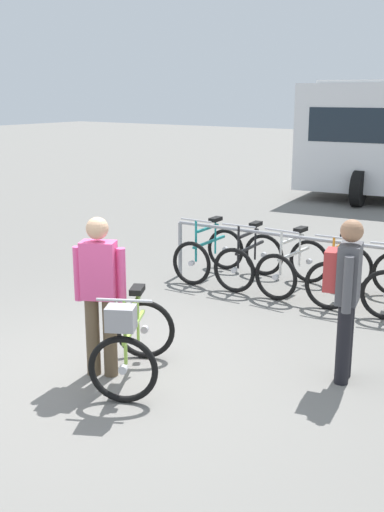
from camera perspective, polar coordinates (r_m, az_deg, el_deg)
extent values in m
plane|color=slate|center=(6.65, -7.33, -10.47)|extent=(80.00, 80.00, 0.00)
cylinder|color=#99999E|center=(9.85, -1.07, 0.64)|extent=(0.06, 0.06, 0.85)
cylinder|color=#99999E|center=(8.76, 11.54, 1.43)|extent=(4.55, 0.31, 0.05)
torus|color=black|center=(10.23, 3.03, 0.61)|extent=(0.66, 0.12, 0.66)
cylinder|color=#B7B7BC|center=(10.23, 3.03, 0.61)|extent=(0.08, 0.07, 0.08)
torus|color=black|center=(9.39, -0.04, -0.66)|extent=(0.66, 0.12, 0.66)
cylinder|color=#B7B7BC|center=(9.39, -0.04, -0.66)|extent=(0.08, 0.07, 0.08)
cube|color=teal|center=(9.75, 1.57, 1.28)|extent=(0.07, 0.92, 0.04)
cube|color=teal|center=(9.66, 1.43, 2.52)|extent=(0.06, 0.61, 0.04)
cylinder|color=teal|center=(9.89, 2.12, 1.77)|extent=(0.03, 0.03, 0.55)
cube|color=black|center=(9.84, 2.14, 3.33)|extent=(0.13, 0.24, 0.06)
cylinder|color=teal|center=(9.41, 0.36, 1.36)|extent=(0.03, 0.03, 0.63)
cylinder|color=#B7B7BC|center=(9.34, 0.36, 3.24)|extent=(0.52, 0.05, 0.03)
torus|color=black|center=(9.94, 6.49, 0.11)|extent=(0.66, 0.12, 0.66)
cylinder|color=#B7B7BC|center=(9.94, 6.49, 0.11)|extent=(0.08, 0.07, 0.08)
torus|color=black|center=(9.05, 3.82, -1.29)|extent=(0.66, 0.12, 0.66)
cylinder|color=#B7B7BC|center=(9.05, 3.82, -1.29)|extent=(0.08, 0.07, 0.08)
cube|color=black|center=(9.43, 5.25, 0.76)|extent=(0.10, 0.92, 0.04)
cube|color=black|center=(9.34, 5.15, 2.04)|extent=(0.08, 0.61, 0.04)
cylinder|color=black|center=(9.58, 5.73, 1.28)|extent=(0.03, 0.03, 0.55)
cube|color=black|center=(9.52, 5.78, 2.89)|extent=(0.14, 0.25, 0.06)
cylinder|color=black|center=(9.07, 4.20, 0.81)|extent=(0.03, 0.03, 0.63)
cylinder|color=#B7B7BC|center=(9.00, 4.24, 2.76)|extent=(0.52, 0.07, 0.03)
torus|color=black|center=(9.65, 10.52, -0.49)|extent=(0.66, 0.08, 0.66)
cylinder|color=#B7B7BC|center=(9.65, 10.52, -0.49)|extent=(0.08, 0.06, 0.08)
torus|color=black|center=(8.78, 7.57, -1.89)|extent=(0.66, 0.08, 0.66)
cylinder|color=#B7B7BC|center=(8.78, 7.57, -1.89)|extent=(0.08, 0.06, 0.08)
cube|color=silver|center=(9.15, 9.17, 0.20)|extent=(0.06, 0.92, 0.04)
cube|color=silver|center=(9.06, 9.08, 1.52)|extent=(0.05, 0.61, 0.04)
cylinder|color=silver|center=(9.30, 9.71, 0.73)|extent=(0.03, 0.03, 0.55)
cube|color=black|center=(9.24, 9.78, 2.38)|extent=(0.13, 0.24, 0.06)
cylinder|color=silver|center=(8.80, 8.02, 0.26)|extent=(0.03, 0.03, 0.63)
cylinder|color=#B7B7BC|center=(8.72, 8.10, 2.27)|extent=(0.52, 0.04, 0.03)
torus|color=black|center=(9.45, 14.14, -1.01)|extent=(0.66, 0.13, 0.66)
cylinder|color=#B7B7BC|center=(9.45, 14.14, -1.01)|extent=(0.08, 0.07, 0.08)
torus|color=black|center=(8.51, 12.22, -2.63)|extent=(0.66, 0.13, 0.66)
cylinder|color=#B7B7BC|center=(8.51, 12.22, -2.63)|extent=(0.08, 0.07, 0.08)
cube|color=orange|center=(8.92, 13.32, -0.39)|extent=(0.12, 0.92, 0.04)
cube|color=orange|center=(8.82, 13.31, 0.95)|extent=(0.09, 0.61, 0.04)
cylinder|color=orange|center=(9.08, 13.68, 0.17)|extent=(0.03, 0.03, 0.55)
cube|color=black|center=(9.01, 13.78, 1.87)|extent=(0.14, 0.25, 0.06)
cylinder|color=orange|center=(8.54, 12.59, -0.40)|extent=(0.03, 0.03, 0.63)
cylinder|color=#B7B7BC|center=(8.46, 12.71, 1.66)|extent=(0.52, 0.07, 0.03)
torus|color=black|center=(6.85, -4.30, -6.62)|extent=(0.61, 0.36, 0.66)
cylinder|color=#B7B7BC|center=(6.85, -4.30, -6.62)|extent=(0.10, 0.09, 0.08)
torus|color=black|center=(5.93, -6.25, -10.15)|extent=(0.61, 0.36, 0.66)
cylinder|color=#B7B7BC|center=(5.93, -6.25, -10.15)|extent=(0.10, 0.09, 0.08)
cube|color=#9ED14C|center=(6.30, -5.25, -6.37)|extent=(0.46, 0.83, 0.04)
cube|color=#9ED14C|center=(6.18, -5.39, -4.59)|extent=(0.32, 0.56, 0.04)
cylinder|color=#9ED14C|center=(6.46, -4.91, -5.38)|extent=(0.03, 0.03, 0.55)
cube|color=black|center=(6.37, -4.97, -3.06)|extent=(0.22, 0.27, 0.06)
cylinder|color=#9ED14C|center=(5.92, -6.06, -6.89)|extent=(0.03, 0.03, 0.63)
cylinder|color=#B7B7BC|center=(5.81, -6.14, -4.00)|extent=(0.47, 0.27, 0.03)
cube|color=gray|center=(5.72, -6.43, -5.59)|extent=(0.32, 0.30, 0.22)
cylinder|color=brown|center=(6.51, -8.94, -7.18)|extent=(0.14, 0.14, 0.82)
cylinder|color=brown|center=(6.46, -7.40, -7.30)|extent=(0.14, 0.14, 0.82)
cube|color=#E54C8C|center=(6.26, -8.40, -1.28)|extent=(0.39, 0.33, 0.58)
cylinder|color=#E54C8C|center=(6.36, -10.23, -1.58)|extent=(0.09, 0.09, 0.55)
cylinder|color=#E54C8C|center=(6.23, -6.40, -1.76)|extent=(0.09, 0.09, 0.55)
sphere|color=tan|center=(6.16, -8.55, 2.48)|extent=(0.22, 0.22, 0.22)
cylinder|color=black|center=(6.58, 13.73, -7.20)|extent=(0.14, 0.14, 0.82)
cylinder|color=black|center=(6.41, 13.50, -7.77)|extent=(0.14, 0.14, 0.82)
cube|color=#4C4C51|center=(6.27, 14.00, -1.54)|extent=(0.27, 0.38, 0.58)
cylinder|color=#4C4C51|center=(6.49, 14.41, -1.47)|extent=(0.09, 0.09, 0.55)
cylinder|color=#4C4C51|center=(6.07, 13.87, -2.55)|extent=(0.09, 0.09, 0.55)
sphere|color=#9E7051|center=(6.17, 14.23, 2.21)|extent=(0.22, 0.22, 0.22)
cube|color=#B23333|center=(6.28, 12.56, -1.22)|extent=(0.20, 0.29, 0.40)
cylinder|color=black|center=(16.37, 14.78, 5.89)|extent=(0.36, 0.92, 0.90)
cylinder|color=black|center=(18.79, 16.56, 6.85)|extent=(0.36, 0.92, 0.90)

